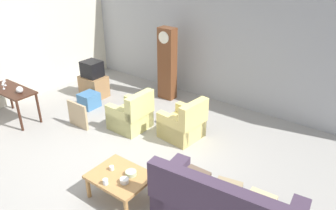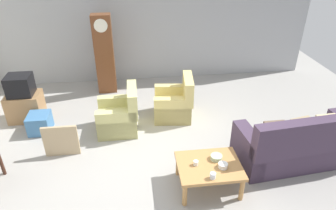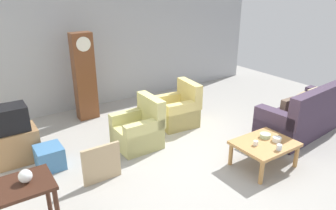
{
  "view_description": "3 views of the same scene",
  "coord_description": "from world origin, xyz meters",
  "px_view_note": "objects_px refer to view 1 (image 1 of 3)",
  "views": [
    {
      "loc": [
        3.7,
        -3.57,
        3.79
      ],
      "look_at": [
        0.29,
        1.01,
        0.94
      ],
      "focal_mm": 34.92,
      "sensor_mm": 36.0,
      "label": 1
    },
    {
      "loc": [
        -0.48,
        -4.05,
        3.46
      ],
      "look_at": [
        0.14,
        0.83,
        0.65
      ],
      "focal_mm": 32.17,
      "sensor_mm": 36.0,
      "label": 2
    },
    {
      "loc": [
        -3.22,
        -3.52,
        2.84
      ],
      "look_at": [
        -0.21,
        0.99,
        0.71
      ],
      "focal_mm": 33.2,
      "sensor_mm": 36.0,
      "label": 3
    }
  ],
  "objects_px": {
    "storage_box_blue": "(89,100)",
    "bowl_shallow_green": "(131,173)",
    "armchair_olive_near": "(131,116)",
    "tv_stand_cabinet": "(94,86)",
    "armchair_olive_far": "(183,125)",
    "console_table_dark": "(12,93)",
    "cup_white_porcelain": "(112,168)",
    "grandfather_clock": "(167,64)",
    "tv_crt": "(92,69)",
    "wine_glass_mid": "(4,81)",
    "glass_dome_cloche": "(20,90)",
    "framed_picture_leaning": "(78,115)",
    "wine_glass_short": "(3,84)",
    "bowl_white_stacked": "(124,181)",
    "wine_glass_tall": "(2,78)",
    "coffee_table_wood": "(120,178)",
    "couch_floral": "(224,210)",
    "cup_blue_rimmed": "(105,182)"
  },
  "relations": [
    {
      "from": "wine_glass_short",
      "to": "cup_white_porcelain",
      "type": "bearing_deg",
      "value": -4.99
    },
    {
      "from": "cup_white_porcelain",
      "to": "wine_glass_tall",
      "type": "distance_m",
      "value": 4.2
    },
    {
      "from": "storage_box_blue",
      "to": "bowl_white_stacked",
      "type": "relative_size",
      "value": 3.16
    },
    {
      "from": "grandfather_clock",
      "to": "tv_stand_cabinet",
      "type": "bearing_deg",
      "value": -145.67
    },
    {
      "from": "couch_floral",
      "to": "coffee_table_wood",
      "type": "height_order",
      "value": "couch_floral"
    },
    {
      "from": "cup_white_porcelain",
      "to": "cup_blue_rimmed",
      "type": "relative_size",
      "value": 0.81
    },
    {
      "from": "storage_box_blue",
      "to": "bowl_shallow_green",
      "type": "relative_size",
      "value": 2.45
    },
    {
      "from": "cup_blue_rimmed",
      "to": "storage_box_blue",
      "type": "bearing_deg",
      "value": 143.23
    },
    {
      "from": "armchair_olive_far",
      "to": "bowl_shallow_green",
      "type": "relative_size",
      "value": 5.05
    },
    {
      "from": "coffee_table_wood",
      "to": "cup_blue_rimmed",
      "type": "xyz_separation_m",
      "value": [
        -0.02,
        -0.29,
        0.11
      ]
    },
    {
      "from": "tv_crt",
      "to": "bowl_white_stacked",
      "type": "distance_m",
      "value": 4.35
    },
    {
      "from": "wine_glass_mid",
      "to": "wine_glass_tall",
      "type": "bearing_deg",
      "value": 162.78
    },
    {
      "from": "cup_blue_rimmed",
      "to": "wine_glass_mid",
      "type": "relative_size",
      "value": 0.48
    },
    {
      "from": "couch_floral",
      "to": "console_table_dark",
      "type": "relative_size",
      "value": 1.67
    },
    {
      "from": "tv_crt",
      "to": "bowl_white_stacked",
      "type": "relative_size",
      "value": 3.39
    },
    {
      "from": "cup_white_porcelain",
      "to": "bowl_white_stacked",
      "type": "height_order",
      "value": "same"
    },
    {
      "from": "coffee_table_wood",
      "to": "bowl_white_stacked",
      "type": "distance_m",
      "value": 0.23
    },
    {
      "from": "armchair_olive_far",
      "to": "tv_stand_cabinet",
      "type": "bearing_deg",
      "value": 174.55
    },
    {
      "from": "grandfather_clock",
      "to": "framed_picture_leaning",
      "type": "xyz_separation_m",
      "value": [
        -0.68,
        -2.47,
        -0.66
      ]
    },
    {
      "from": "tv_stand_cabinet",
      "to": "wine_glass_mid",
      "type": "relative_size",
      "value": 3.54
    },
    {
      "from": "cup_white_porcelain",
      "to": "tv_crt",
      "type": "bearing_deg",
      "value": 142.54
    },
    {
      "from": "grandfather_clock",
      "to": "storage_box_blue",
      "type": "distance_m",
      "value": 2.21
    },
    {
      "from": "console_table_dark",
      "to": "wine_glass_short",
      "type": "relative_size",
      "value": 6.7
    },
    {
      "from": "console_table_dark",
      "to": "glass_dome_cloche",
      "type": "distance_m",
      "value": 0.42
    },
    {
      "from": "wine_glass_mid",
      "to": "glass_dome_cloche",
      "type": "bearing_deg",
      "value": -1.38
    },
    {
      "from": "armchair_olive_near",
      "to": "tv_stand_cabinet",
      "type": "bearing_deg",
      "value": 161.38
    },
    {
      "from": "cup_white_porcelain",
      "to": "wine_glass_short",
      "type": "bearing_deg",
      "value": 175.01
    },
    {
      "from": "armchair_olive_far",
      "to": "coffee_table_wood",
      "type": "relative_size",
      "value": 0.96
    },
    {
      "from": "bowl_shallow_green",
      "to": "wine_glass_short",
      "type": "bearing_deg",
      "value": 176.73
    },
    {
      "from": "armchair_olive_near",
      "to": "glass_dome_cloche",
      "type": "relative_size",
      "value": 6.07
    },
    {
      "from": "couch_floral",
      "to": "grandfather_clock",
      "type": "xyz_separation_m",
      "value": [
        -3.38,
        3.16,
        0.6
      ]
    },
    {
      "from": "tv_stand_cabinet",
      "to": "tv_crt",
      "type": "relative_size",
      "value": 1.42
    },
    {
      "from": "armchair_olive_far",
      "to": "coffee_table_wood",
      "type": "distance_m",
      "value": 2.14
    },
    {
      "from": "grandfather_clock",
      "to": "tv_crt",
      "type": "relative_size",
      "value": 3.97
    },
    {
      "from": "framed_picture_leaning",
      "to": "storage_box_blue",
      "type": "bearing_deg",
      "value": 124.93
    },
    {
      "from": "armchair_olive_near",
      "to": "framed_picture_leaning",
      "type": "bearing_deg",
      "value": -146.18
    },
    {
      "from": "armchair_olive_near",
      "to": "tv_stand_cabinet",
      "type": "height_order",
      "value": "armchair_olive_near"
    },
    {
      "from": "console_table_dark",
      "to": "cup_blue_rimmed",
      "type": "relative_size",
      "value": 14.01
    },
    {
      "from": "console_table_dark",
      "to": "cup_white_porcelain",
      "type": "xyz_separation_m",
      "value": [
        3.67,
        -0.43,
        -0.19
      ]
    },
    {
      "from": "framed_picture_leaning",
      "to": "tv_crt",
      "type": "bearing_deg",
      "value": 125.63
    },
    {
      "from": "framed_picture_leaning",
      "to": "wine_glass_short",
      "type": "relative_size",
      "value": 3.09
    },
    {
      "from": "armchair_olive_near",
      "to": "console_table_dark",
      "type": "height_order",
      "value": "armchair_olive_near"
    },
    {
      "from": "console_table_dark",
      "to": "tv_stand_cabinet",
      "type": "distance_m",
      "value": 2.08
    },
    {
      "from": "framed_picture_leaning",
      "to": "cup_white_porcelain",
      "type": "relative_size",
      "value": 7.97
    },
    {
      "from": "coffee_table_wood",
      "to": "tv_crt",
      "type": "relative_size",
      "value": 2.0
    },
    {
      "from": "glass_dome_cloche",
      "to": "tv_stand_cabinet",
      "type": "bearing_deg",
      "value": 85.71
    },
    {
      "from": "coffee_table_wood",
      "to": "wine_glass_short",
      "type": "relative_size",
      "value": 4.94
    },
    {
      "from": "armchair_olive_near",
      "to": "wine_glass_mid",
      "type": "height_order",
      "value": "wine_glass_mid"
    },
    {
      "from": "cup_white_porcelain",
      "to": "wine_glass_mid",
      "type": "bearing_deg",
      "value": 173.46
    },
    {
      "from": "console_table_dark",
      "to": "wine_glass_short",
      "type": "height_order",
      "value": "wine_glass_short"
    }
  ]
}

